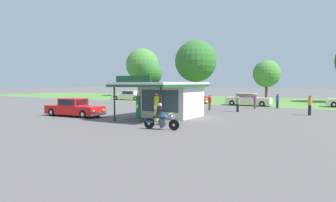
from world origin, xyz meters
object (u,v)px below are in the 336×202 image
gas_pump_offside (157,108)px  bystander_chatting_near_pumps (277,101)px  featured_classic_sedan (74,108)px  bystander_leaning_by_kiosk (255,101)px  bystander_admiring_sedan (210,102)px  motorcycle_with_rider (161,119)px  parked_car_back_row_far_right (165,96)px  bystander_standing_back_lot (238,104)px  bystander_strolling_foreground (310,105)px  parked_car_back_row_centre (248,100)px  gas_pump_nearside (138,107)px  parked_car_back_row_centre_right (190,98)px  parked_car_back_row_far_left (129,96)px

gas_pump_offside → bystander_chatting_near_pumps: size_ratio=1.35×
featured_classic_sedan → bystander_leaning_by_kiosk: 18.90m
bystander_admiring_sedan → bystander_leaning_by_kiosk: bystander_leaning_by_kiosk is taller
motorcycle_with_rider → bystander_admiring_sedan: (-2.53, 13.09, 0.16)m
motorcycle_with_rider → parked_car_back_row_far_right: 29.10m
gas_pump_offside → motorcycle_with_rider: size_ratio=0.94×
motorcycle_with_rider → bystander_leaning_by_kiosk: size_ratio=1.43×
bystander_standing_back_lot → bystander_chatting_near_pumps: bearing=69.1°
bystander_admiring_sedan → parked_car_back_row_far_right: bearing=137.4°
gas_pump_offside → bystander_strolling_foreground: bearing=49.6°
parked_car_back_row_far_right → bystander_leaning_by_kiosk: 17.68m
parked_car_back_row_centre → gas_pump_nearside: bearing=-98.7°
parked_car_back_row_centre_right → bystander_chatting_near_pumps: bearing=-13.0°
bystander_leaning_by_kiosk → gas_pump_offside: bearing=-101.5°
gas_pump_nearside → parked_car_back_row_centre_right: size_ratio=0.37×
parked_car_back_row_centre_right → bystander_admiring_sedan: bearing=-52.3°
bystander_standing_back_lot → bystander_strolling_foreground: (6.24, 0.36, 0.13)m
parked_car_back_row_centre → bystander_admiring_sedan: (-1.58, -8.06, 0.11)m
bystander_leaning_by_kiosk → featured_classic_sedan: bearing=-125.0°
parked_car_back_row_far_left → bystander_leaning_by_kiosk: size_ratio=3.67×
parked_car_back_row_far_right → bystander_leaning_by_kiosk: size_ratio=3.46×
parked_car_back_row_far_right → parked_car_back_row_far_left: 6.16m
parked_car_back_row_centre → bystander_strolling_foreground: 11.08m
parked_car_back_row_far_left → bystander_strolling_foreground: 29.34m
bystander_strolling_foreground → bystander_admiring_sedan: bearing=-179.5°
gas_pump_nearside → bystander_admiring_sedan: gas_pump_nearside is taller
bystander_chatting_near_pumps → motorcycle_with_rider: bearing=-98.6°
featured_classic_sedan → bystander_admiring_sedan: bearing=56.1°
featured_classic_sedan → bystander_admiring_sedan: size_ratio=3.53×
parked_car_back_row_far_left → parked_car_back_row_far_right: bearing=20.2°
bystander_chatting_near_pumps → parked_car_back_row_centre_right: bearing=167.0°
bystander_strolling_foreground → parked_car_back_row_centre: bearing=133.9°
parked_car_back_row_centre → parked_car_back_row_far_left: (-20.08, 1.51, -0.01)m
featured_classic_sedan → bystander_standing_back_lot: bearing=45.8°
parked_car_back_row_far_left → bystander_standing_back_lot: bearing=-24.6°
bystander_leaning_by_kiosk → bystander_strolling_foreground: size_ratio=0.91×
gas_pump_offside → bystander_strolling_foreground: size_ratio=1.22×
bystander_leaning_by_kiosk → bystander_standing_back_lot: bearing=-94.6°
parked_car_back_row_far_left → motorcycle_with_rider: bearing=-47.1°
gas_pump_offside → gas_pump_nearside: bearing=180.0°
motorcycle_with_rider → parked_car_back_row_far_left: bearing=132.9°
motorcycle_with_rider → bystander_chatting_near_pumps: (2.90, 19.13, 0.17)m
parked_car_back_row_centre → parked_car_back_row_far_right: size_ratio=1.03×
motorcycle_with_rider → parked_car_back_row_far_right: parked_car_back_row_far_right is taller
parked_car_back_row_far_right → bystander_leaning_by_kiosk: parked_car_back_row_far_right is taller
parked_car_back_row_centre → parked_car_back_row_centre_right: parked_car_back_row_centre is taller
motorcycle_with_rider → bystander_standing_back_lot: bearing=87.8°
bystander_leaning_by_kiosk → bystander_standing_back_lot: 4.72m
bystander_strolling_foreground → bystander_standing_back_lot: bearing=-176.7°
motorcycle_with_rider → featured_classic_sedan: (-9.97, 2.04, 0.01)m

